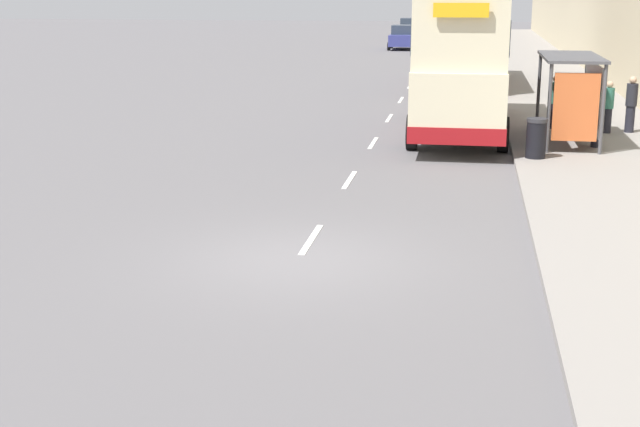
{
  "coord_description": "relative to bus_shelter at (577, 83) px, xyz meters",
  "views": [
    {
      "loc": [
        2.76,
        -14.25,
        4.51
      ],
      "look_at": [
        -2.19,
        15.34,
        -3.13
      ],
      "focal_mm": 50.0,
      "sensor_mm": 36.0,
      "label": 1
    }
  ],
  "objects": [
    {
      "name": "ground_plane",
      "position": [
        -5.77,
        -11.98,
        -1.88
      ],
      "size": [
        220.0,
        220.0,
        0.0
      ],
      "primitive_type": "plane",
      "color": "#5B595B"
    },
    {
      "name": "pedestrian_1",
      "position": [
        1.93,
        2.39,
        -0.85
      ],
      "size": [
        0.34,
        0.34,
        1.72
      ],
      "color": "#23232D",
      "rests_on": "ground_plane"
    },
    {
      "name": "car_0",
      "position": [
        -3.29,
        54.2,
        -1.0
      ],
      "size": [
        1.92,
        4.19,
        1.78
      ],
      "color": "silver",
      "rests_on": "ground_plane"
    },
    {
      "name": "lane_mark_5",
      "position": [
        -5.77,
        15.78,
        -1.87
      ],
      "size": [
        0.12,
        2.0,
        0.01
      ],
      "color": "silver",
      "rests_on": "ground_plane"
    },
    {
      "name": "pedestrian_at_shelter",
      "position": [
        1.22,
        2.15,
        -0.92
      ],
      "size": [
        0.32,
        0.32,
        1.59
      ],
      "color": "#23232D",
      "rests_on": "ground_plane"
    },
    {
      "name": "lane_mark_3",
      "position": [
        -5.77,
        5.19,
        -1.87
      ],
      "size": [
        0.12,
        2.0,
        0.01
      ],
      "color": "silver",
      "rests_on": "ground_plane"
    },
    {
      "name": "pedestrian_3",
      "position": [
        -0.32,
        2.79,
        -0.88
      ],
      "size": [
        0.33,
        0.33,
        1.68
      ],
      "color": "#23232D",
      "rests_on": "ground_plane"
    },
    {
      "name": "double_decker_bus_ahead",
      "position": [
        -3.43,
        16.17,
        0.41
      ],
      "size": [
        2.85,
        10.94,
        4.3
      ],
      "color": "beige",
      "rests_on": "ground_plane"
    },
    {
      "name": "car_2",
      "position": [
        -8.08,
        41.26,
        -1.0
      ],
      "size": [
        1.96,
        3.91,
        1.78
      ],
      "rotation": [
        0.0,
        0.0,
        3.14
      ],
      "color": "navy",
      "rests_on": "ground_plane"
    },
    {
      "name": "litter_bin",
      "position": [
        -1.22,
        -2.48,
        -1.21
      ],
      "size": [
        0.55,
        0.55,
        1.05
      ],
      "color": "black",
      "rests_on": "ground_plane"
    },
    {
      "name": "double_decker_bus_near",
      "position": [
        -3.3,
        2.21,
        0.41
      ],
      "size": [
        2.85,
        10.34,
        4.3
      ],
      "color": "beige",
      "rests_on": "ground_plane"
    },
    {
      "name": "pedestrian_2",
      "position": [
        0.56,
        -0.52,
        -0.89
      ],
      "size": [
        0.33,
        0.33,
        1.65
      ],
      "color": "#23232D",
      "rests_on": "ground_plane"
    },
    {
      "name": "lane_mark_7",
      "position": [
        -5.77,
        26.37,
        -1.87
      ],
      "size": [
        0.12,
        2.0,
        0.01
      ],
      "color": "silver",
      "rests_on": "ground_plane"
    },
    {
      "name": "lane_mark_6",
      "position": [
        -5.77,
        21.08,
        -1.87
      ],
      "size": [
        0.12,
        2.0,
        0.01
      ],
      "color": "silver",
      "rests_on": "ground_plane"
    },
    {
      "name": "lane_mark_8",
      "position": [
        -5.77,
        31.67,
        -1.87
      ],
      "size": [
        0.12,
        2.0,
        0.01
      ],
      "color": "silver",
      "rests_on": "ground_plane"
    },
    {
      "name": "lane_mark_1",
      "position": [
        -5.77,
        -5.4,
        -1.87
      ],
      "size": [
        0.12,
        2.0,
        0.01
      ],
      "color": "silver",
      "rests_on": "ground_plane"
    },
    {
      "name": "lane_mark_4",
      "position": [
        -5.77,
        10.49,
        -1.87
      ],
      "size": [
        0.12,
        2.0,
        0.01
      ],
      "color": "silver",
      "rests_on": "ground_plane"
    },
    {
      "name": "pavement",
      "position": [
        0.73,
        26.52,
        -1.81
      ],
      "size": [
        5.0,
        93.0,
        0.14
      ],
      "color": "gray",
      "rests_on": "ground_plane"
    },
    {
      "name": "bus_shelter",
      "position": [
        0.0,
        0.0,
        0.0
      ],
      "size": [
        1.6,
        4.2,
        2.48
      ],
      "color": "#4C4C51",
      "rests_on": "ground_plane"
    },
    {
      "name": "lane_mark_2",
      "position": [
        -5.77,
        -0.11,
        -1.87
      ],
      "size": [
        0.12,
        2.0,
        0.01
      ],
      "color": "silver",
      "rests_on": "ground_plane"
    },
    {
      "name": "lane_mark_0",
      "position": [
        -5.77,
        -10.7,
        -1.87
      ],
      "size": [
        0.12,
        2.0,
        0.01
      ],
      "color": "silver",
      "rests_on": "ground_plane"
    },
    {
      "name": "car_3",
      "position": [
        -8.76,
        58.16,
        -1.02
      ],
      "size": [
        1.91,
        4.2,
        1.74
      ],
      "rotation": [
        0.0,
        0.0,
        3.14
      ],
      "color": "#4C5156",
      "rests_on": "ground_plane"
    },
    {
      "name": "car_1",
      "position": [
        -3.27,
        39.51,
        -1.03
      ],
      "size": [
        2.04,
        3.92,
        1.72
      ],
      "color": "#4C5156",
      "rests_on": "ground_plane"
    }
  ]
}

